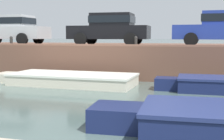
% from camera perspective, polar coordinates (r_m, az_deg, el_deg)
% --- Properties ---
extents(ground_plane, '(400.00, 400.00, 0.00)m').
position_cam_1_polar(ground_plane, '(8.39, 6.77, -7.59)').
color(ground_plane, '#4C605B').
extents(far_quay_wall, '(60.00, 6.00, 1.55)m').
position_cam_1_polar(far_quay_wall, '(16.54, 11.20, 1.89)').
color(far_quay_wall, brown).
rests_on(far_quay_wall, ground).
extents(far_wall_coping, '(60.00, 0.24, 0.08)m').
position_cam_1_polar(far_wall_coping, '(13.63, 10.36, 4.42)').
color(far_wall_coping, brown).
rests_on(far_wall_coping, far_quay_wall).
extents(boat_moored_west_cream, '(6.15, 2.25, 0.47)m').
position_cam_1_polar(boat_moored_west_cream, '(12.95, -8.20, -1.65)').
color(boat_moored_west_cream, silver).
rests_on(boat_moored_west_cream, ground).
extents(car_leftmost_silver, '(4.29, 1.97, 1.54)m').
position_cam_1_polar(car_leftmost_silver, '(17.78, -18.27, 7.21)').
color(car_leftmost_silver, '#B7BABC').
rests_on(car_leftmost_silver, far_quay_wall).
extents(car_left_inner_black, '(3.94, 2.00, 1.54)m').
position_cam_1_polar(car_left_inner_black, '(15.39, -0.26, 7.72)').
color(car_left_inner_black, black).
rests_on(car_left_inner_black, far_quay_wall).
extents(mooring_bollard_west, '(0.15, 0.15, 0.44)m').
position_cam_1_polar(mooring_bollard_west, '(16.39, -17.94, 5.21)').
color(mooring_bollard_west, '#2D2B28').
rests_on(mooring_bollard_west, far_quay_wall).
extents(mooring_bollard_mid, '(0.15, 0.15, 0.44)m').
position_cam_1_polar(mooring_bollard_mid, '(13.96, 4.38, 5.36)').
color(mooring_bollard_mid, '#2D2B28').
rests_on(mooring_bollard_mid, far_quay_wall).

